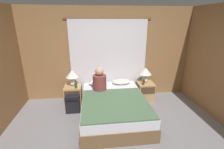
# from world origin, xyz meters

# --- Properties ---
(ground_plane) EXTENTS (16.00, 16.00, 0.00)m
(ground_plane) POSITION_xyz_m (0.00, 0.00, 0.00)
(ground_plane) COLOR gray
(wall_back) EXTENTS (4.71, 0.06, 2.50)m
(wall_back) POSITION_xyz_m (0.00, 1.95, 1.25)
(wall_back) COLOR olive
(wall_back) RESTS_ON ground_plane
(curtain_panel) EXTENTS (2.29, 0.02, 2.21)m
(curtain_panel) POSITION_xyz_m (0.00, 1.89, 1.10)
(curtain_panel) COLOR silver
(curtain_panel) RESTS_ON ground_plane
(bed) EXTENTS (1.45, 2.02, 0.48)m
(bed) POSITION_xyz_m (0.00, 0.82, 0.24)
(bed) COLOR brown
(bed) RESTS_ON ground_plane
(nightstand_left) EXTENTS (0.44, 0.46, 0.51)m
(nightstand_left) POSITION_xyz_m (-0.99, 1.54, 0.26)
(nightstand_left) COLOR tan
(nightstand_left) RESTS_ON ground_plane
(nightstand_right) EXTENTS (0.44, 0.46, 0.51)m
(nightstand_right) POSITION_xyz_m (0.99, 1.54, 0.26)
(nightstand_right) COLOR tan
(nightstand_right) RESTS_ON ground_plane
(lamp_left) EXTENTS (0.32, 0.32, 0.42)m
(lamp_left) POSITION_xyz_m (-0.99, 1.61, 0.79)
(lamp_left) COLOR silver
(lamp_left) RESTS_ON nightstand_left
(lamp_right) EXTENTS (0.32, 0.32, 0.42)m
(lamp_right) POSITION_xyz_m (0.99, 1.61, 0.79)
(lamp_right) COLOR silver
(lamp_right) RESTS_ON nightstand_right
(pillow_left) EXTENTS (0.50, 0.33, 0.12)m
(pillow_left) POSITION_xyz_m (-0.32, 1.63, 0.54)
(pillow_left) COLOR silver
(pillow_left) RESTS_ON bed
(pillow_right) EXTENTS (0.50, 0.33, 0.12)m
(pillow_right) POSITION_xyz_m (0.32, 1.63, 0.54)
(pillow_right) COLOR silver
(pillow_right) RESTS_ON bed
(blanket_on_bed) EXTENTS (1.39, 1.39, 0.03)m
(blanket_on_bed) POSITION_xyz_m (0.00, 0.54, 0.49)
(blanket_on_bed) COLOR #4C6B4C
(blanket_on_bed) RESTS_ON bed
(person_left_in_bed) EXTENTS (0.33, 0.33, 0.60)m
(person_left_in_bed) POSITION_xyz_m (-0.29, 1.26, 0.73)
(person_left_in_bed) COLOR brown
(person_left_in_bed) RESTS_ON bed
(beer_bottle_on_left_stand) EXTENTS (0.07, 0.07, 0.20)m
(beer_bottle_on_left_stand) POSITION_xyz_m (-0.89, 1.41, 0.58)
(beer_bottle_on_left_stand) COLOR #2D4C28
(beer_bottle_on_left_stand) RESTS_ON nightstand_left
(beer_bottle_on_right_stand) EXTENTS (0.06, 0.06, 0.21)m
(beer_bottle_on_right_stand) POSITION_xyz_m (0.88, 1.41, 0.59)
(beer_bottle_on_right_stand) COLOR #513819
(beer_bottle_on_right_stand) RESTS_ON nightstand_right
(backpack_on_floor) EXTENTS (0.34, 0.21, 0.44)m
(backpack_on_floor) POSITION_xyz_m (-0.96, 1.11, 0.25)
(backpack_on_floor) COLOR black
(backpack_on_floor) RESTS_ON ground_plane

